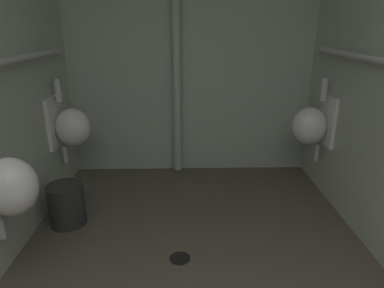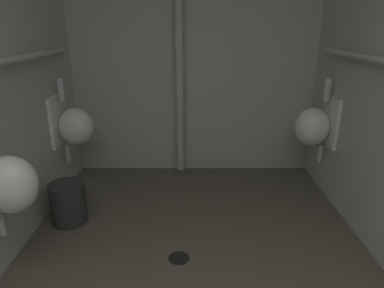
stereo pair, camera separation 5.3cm
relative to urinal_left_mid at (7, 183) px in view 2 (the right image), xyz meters
name	(u,v)px [view 2 (the right image)]	position (x,y,z in m)	size (l,w,h in m)	color
floor	(195,286)	(1.06, -0.05, -0.68)	(2.53, 3.56, 0.08)	brown
wall_back	(194,39)	(1.06, 1.70, 0.70)	(2.53, 0.06, 2.68)	#B6C1B0
urinal_left_mid	(7,183)	(0.00, 0.00, 0.00)	(0.32, 0.30, 0.76)	white
urinal_left_far	(74,125)	(0.00, 1.14, 0.00)	(0.32, 0.30, 0.76)	white
urinal_right_mid	(315,126)	(2.12, 1.13, 0.00)	(0.32, 0.30, 0.76)	white
standpipe_back_wall	(180,40)	(0.92, 1.59, 0.70)	(0.08, 0.08, 2.63)	#B6C1B0
floor_drain	(179,258)	(0.95, 0.16, -0.64)	(0.14, 0.14, 0.01)	black
waste_bin	(69,203)	(0.08, 0.62, -0.48)	(0.27, 0.27, 0.33)	#2D2D2D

